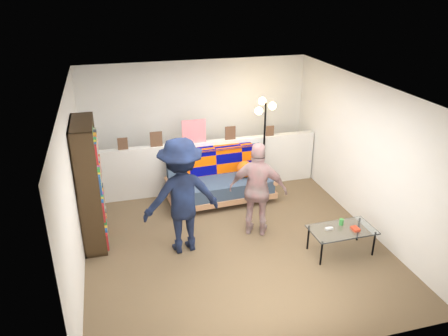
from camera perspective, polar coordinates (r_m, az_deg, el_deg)
name	(u,v)px	position (r m, az deg, el deg)	size (l,w,h in m)	color
ground	(231,237)	(7.11, 0.86, -9.04)	(5.00, 5.00, 0.00)	brown
room_shell	(223,130)	(6.79, -0.16, 5.04)	(4.60, 5.05, 2.45)	silver
half_wall_ledge	(205,166)	(8.41, -2.51, 0.28)	(4.45, 0.15, 1.00)	silver
ledge_decor	(193,134)	(8.11, -4.13, 4.45)	(2.97, 0.02, 0.45)	brown
futon_sofa	(220,180)	(8.08, -0.48, -1.62)	(1.98, 1.04, 0.83)	tan
bookshelf	(90,188)	(6.90, -17.15, -2.55)	(0.33, 0.98, 1.96)	black
coffee_table	(342,230)	(6.80, 15.19, -7.88)	(0.97, 0.54, 0.50)	black
floor_lamp	(264,125)	(8.31, 5.26, 5.57)	(0.42, 0.35, 1.79)	black
person_left	(182,196)	(6.44, -5.56, -3.68)	(1.16, 0.66, 1.79)	black
person_right	(258,190)	(6.88, 4.46, -2.87)	(0.91, 0.38, 1.55)	#D88C8E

